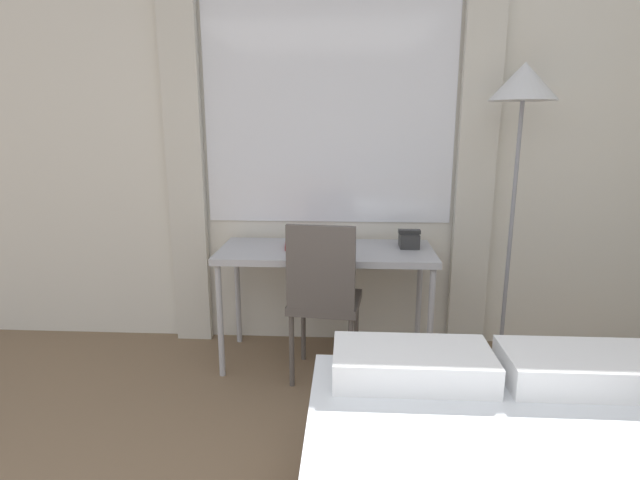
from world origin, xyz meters
TOP-DOWN VIEW (x-y plane):
  - wall_back_with_window at (0.03, 3.15)m, footprint 5.77×0.13m
  - desk at (0.22, 2.79)m, footprint 1.32×0.56m
  - desk_chair at (0.22, 2.53)m, footprint 0.44×0.44m
  - standing_lamp at (1.32, 2.77)m, footprint 0.38×0.38m
  - telephone at (0.73, 2.87)m, footprint 0.14×0.15m
  - book at (0.09, 2.83)m, footprint 0.27×0.22m

SIDE VIEW (x-z plane):
  - desk_chair at x=0.22m, z-range 0.06..1.03m
  - desk at x=0.22m, z-range 0.31..1.05m
  - book at x=0.09m, z-range 0.74..0.77m
  - telephone at x=0.73m, z-range 0.74..0.85m
  - wall_back_with_window at x=0.03m, z-range 0.00..2.70m
  - standing_lamp at x=1.32m, z-range 0.66..2.48m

